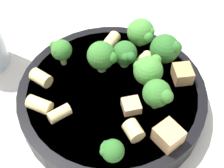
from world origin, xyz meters
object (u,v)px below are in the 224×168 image
(broccoli_floret_5, at_px, (165,48))
(rigatoni_1, at_px, (111,42))
(broccoli_floret_6, at_px, (148,70))
(rigatoni_2, at_px, (39,105))
(pasta_bowl, at_px, (112,95))
(chicken_chunk_0, at_px, (168,136))
(broccoli_floret_1, at_px, (102,56))
(rigatoni_3, at_px, (144,60))
(broccoli_floret_0, at_px, (141,33))
(chicken_chunk_1, at_px, (182,74))
(broccoli_floret_2, at_px, (158,94))
(rigatoni_4, at_px, (133,131))
(chicken_chunk_2, at_px, (131,106))
(broccoli_floret_7, at_px, (112,151))
(rigatoni_0, at_px, (41,78))
(broccoli_floret_3, at_px, (125,54))
(broccoli_floret_4, at_px, (61,50))
(rigatoni_5, at_px, (59,114))

(broccoli_floret_5, bearing_deg, rigatoni_1, 107.88)
(broccoli_floret_6, height_order, rigatoni_2, broccoli_floret_6)
(pasta_bowl, relative_size, chicken_chunk_0, 8.72)
(broccoli_floret_1, height_order, rigatoni_1, broccoli_floret_1)
(rigatoni_3, bearing_deg, broccoli_floret_0, 42.14)
(chicken_chunk_1, bearing_deg, broccoli_floret_2, 178.83)
(rigatoni_4, relative_size, chicken_chunk_2, 1.01)
(broccoli_floret_7, distance_m, rigatoni_0, 0.13)
(broccoli_floret_3, relative_size, rigatoni_2, 1.30)
(broccoli_floret_7, distance_m, chicken_chunk_0, 0.06)
(broccoli_floret_0, relative_size, chicken_chunk_2, 2.03)
(pasta_bowl, xyz_separation_m, broccoli_floret_7, (-0.07, -0.06, 0.03))
(broccoli_floret_1, height_order, rigatoni_4, broccoli_floret_1)
(chicken_chunk_0, bearing_deg, broccoli_floret_0, 46.80)
(rigatoni_1, xyz_separation_m, chicken_chunk_1, (0.01, -0.11, 0.00))
(broccoli_floret_1, bearing_deg, rigatoni_1, 24.43)
(broccoli_floret_2, xyz_separation_m, broccoli_floret_3, (0.03, 0.07, -0.00))
(rigatoni_3, bearing_deg, pasta_bowl, 173.64)
(broccoli_floret_4, xyz_separation_m, rigatoni_5, (-0.06, -0.06, -0.02))
(broccoli_floret_0, height_order, rigatoni_5, broccoli_floret_0)
(broccoli_floret_4, height_order, rigatoni_3, broccoli_floret_4)
(rigatoni_3, height_order, rigatoni_5, rigatoni_3)
(broccoli_floret_4, distance_m, rigatoni_5, 0.09)
(broccoli_floret_6, bearing_deg, rigatoni_4, -156.06)
(broccoli_floret_5, distance_m, rigatoni_3, 0.03)
(rigatoni_2, bearing_deg, rigatoni_4, -69.05)
(rigatoni_2, bearing_deg, broccoli_floret_5, -23.80)
(pasta_bowl, distance_m, rigatoni_3, 0.06)
(broccoli_floret_3, height_order, rigatoni_3, broccoli_floret_3)
(broccoli_floret_4, bearing_deg, broccoli_floret_6, -68.68)
(broccoli_floret_1, relative_size, chicken_chunk_1, 1.73)
(broccoli_floret_0, height_order, broccoli_floret_7, broccoli_floret_0)
(broccoli_floret_5, distance_m, broccoli_floret_6, 0.05)
(broccoli_floret_5, xyz_separation_m, rigatoni_0, (-0.13, 0.10, -0.01))
(broccoli_floret_3, distance_m, rigatoni_0, 0.11)
(rigatoni_0, xyz_separation_m, chicken_chunk_2, (0.04, -0.11, -0.00))
(rigatoni_2, relative_size, rigatoni_4, 1.38)
(broccoli_floret_3, xyz_separation_m, rigatoni_2, (-0.12, 0.03, -0.01))
(broccoli_floret_4, relative_size, chicken_chunk_2, 1.86)
(broccoli_floret_4, xyz_separation_m, chicken_chunk_1, (0.08, -0.13, -0.02))
(broccoli_floret_5, height_order, rigatoni_5, broccoli_floret_5)
(rigatoni_2, height_order, chicken_chunk_1, chicken_chunk_1)
(broccoli_floret_5, xyz_separation_m, broccoli_floret_7, (-0.15, -0.03, -0.00))
(broccoli_floret_5, relative_size, rigatoni_0, 1.58)
(broccoli_floret_5, distance_m, rigatoni_1, 0.08)
(rigatoni_0, relative_size, chicken_chunk_1, 1.01)
(broccoli_floret_6, bearing_deg, rigatoni_3, 41.42)
(rigatoni_1, distance_m, rigatoni_3, 0.06)
(broccoli_floret_7, distance_m, rigatoni_3, 0.14)
(pasta_bowl, distance_m, broccoli_floret_2, 0.07)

